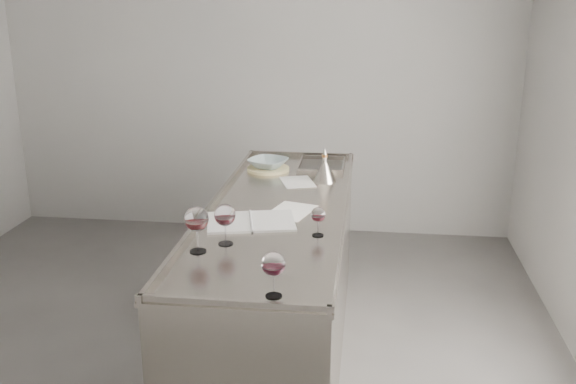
# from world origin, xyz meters

# --- Properties ---
(room_shell) EXTENTS (4.54, 5.04, 2.84)m
(room_shell) POSITION_xyz_m (0.00, 0.00, 1.40)
(room_shell) COLOR #4A4845
(room_shell) RESTS_ON ground
(counter) EXTENTS (0.77, 2.42, 0.97)m
(counter) POSITION_xyz_m (0.50, 0.30, 0.47)
(counter) COLOR gray
(counter) RESTS_ON ground
(wine_glass_left) EXTENTS (0.11, 0.11, 0.22)m
(wine_glass_left) POSITION_xyz_m (0.22, -0.37, 1.09)
(wine_glass_left) COLOR white
(wine_glass_left) RESTS_ON counter
(wine_glass_middle) EXTENTS (0.10, 0.10, 0.20)m
(wine_glass_middle) POSITION_xyz_m (0.33, -0.26, 1.08)
(wine_glass_middle) COLOR white
(wine_glass_middle) RESTS_ON counter
(wine_glass_right) EXTENTS (0.09, 0.09, 0.19)m
(wine_glass_right) POSITION_xyz_m (0.64, -0.78, 1.07)
(wine_glass_right) COLOR white
(wine_glass_right) RESTS_ON counter
(wine_glass_small) EXTENTS (0.07, 0.07, 0.15)m
(wine_glass_small) POSITION_xyz_m (0.76, -0.10, 1.04)
(wine_glass_small) COLOR white
(wine_glass_small) RESTS_ON counter
(notebook) EXTENTS (0.51, 0.40, 0.02)m
(notebook) POSITION_xyz_m (0.40, 0.04, 0.95)
(notebook) COLOR white
(notebook) RESTS_ON counter
(loose_paper_top) EXTENTS (0.29, 0.34, 0.00)m
(loose_paper_top) POSITION_xyz_m (0.58, 0.25, 0.94)
(loose_paper_top) COLOR white
(loose_paper_top) RESTS_ON counter
(loose_paper_under) EXTENTS (0.26, 0.32, 0.00)m
(loose_paper_under) POSITION_xyz_m (0.55, 0.81, 0.94)
(loose_paper_under) COLOR white
(loose_paper_under) RESTS_ON counter
(trivet) EXTENTS (0.32, 0.32, 0.02)m
(trivet) POSITION_xyz_m (0.32, 1.07, 0.95)
(trivet) COLOR beige
(trivet) RESTS_ON counter
(ceramic_bowl) EXTENTS (0.33, 0.33, 0.06)m
(ceramic_bowl) POSITION_xyz_m (0.32, 1.07, 0.99)
(ceramic_bowl) COLOR #94A9AD
(ceramic_bowl) RESTS_ON trivet
(wine_funnel) EXTENTS (0.15, 0.15, 0.22)m
(wine_funnel) POSITION_xyz_m (0.72, 0.85, 1.01)
(wine_funnel) COLOR #AFA69C
(wine_funnel) RESTS_ON counter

